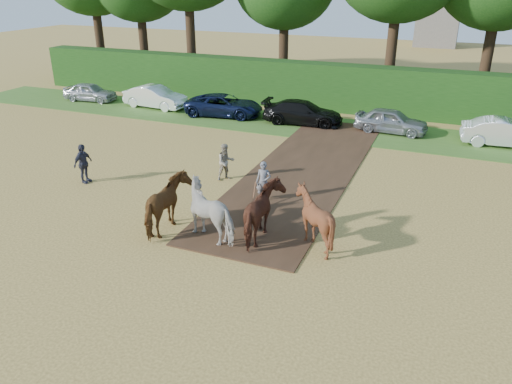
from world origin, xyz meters
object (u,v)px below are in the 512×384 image
object	(u,v)px
spectator_far	(83,164)
parked_cars	(390,122)
spectator_near	(226,162)
plough_team	(240,211)

from	to	relation	value
spectator_far	parked_cars	bearing A→B (deg)	-38.81
parked_cars	spectator_near	bearing A→B (deg)	-120.36
spectator_far	spectator_near	bearing A→B (deg)	-61.29
spectator_near	parked_cars	distance (m)	11.23
spectator_near	plough_team	bearing A→B (deg)	-105.52
spectator_far	plough_team	bearing A→B (deg)	-99.82
spectator_near	spectator_far	bearing A→B (deg)	159.09
plough_team	parked_cars	world-z (taller)	plough_team
spectator_near	parked_cars	bearing A→B (deg)	13.64
spectator_far	parked_cars	size ratio (longest dim) A/B	0.04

